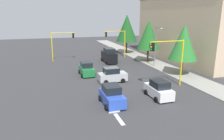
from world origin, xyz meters
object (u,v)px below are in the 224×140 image
object	(u,v)px
traffic_signal_far_right	(61,41)
car_green	(87,69)
street_lamp_curbside	(156,42)
car_silver	(112,75)
tree_roadside_mid	(149,35)
tree_roadside_far	(127,28)
traffic_signal_far_left	(117,39)
tree_roadside_near	(184,42)
delivery_van_black	(109,56)
traffic_signal_near_left	(170,54)
car_blue	(112,96)
car_white	(159,90)

from	to	relation	value
traffic_signal_far_right	car_green	size ratio (longest dim) A/B	1.45
street_lamp_curbside	car_silver	bearing A→B (deg)	-59.61
street_lamp_curbside	tree_roadside_mid	world-z (taller)	tree_roadside_mid
tree_roadside_mid	tree_roadside_far	world-z (taller)	tree_roadside_far
traffic_signal_far_left	tree_roadside_near	size ratio (longest dim) A/B	0.75
tree_roadside_near	delivery_van_black	bearing A→B (deg)	-146.31
tree_roadside_mid	car_green	world-z (taller)	tree_roadside_mid
traffic_signal_near_left	car_blue	size ratio (longest dim) A/B	1.55
car_green	car_silver	bearing A→B (deg)	31.60
car_silver	car_green	world-z (taller)	same
car_white	tree_roadside_far	bearing A→B (deg)	165.92
tree_roadside_mid	car_green	bearing A→B (deg)	-66.49
traffic_signal_near_left	car_silver	bearing A→B (deg)	-123.29
car_white	car_blue	bearing A→B (deg)	-88.24
tree_roadside_near	car_blue	distance (m)	15.47
traffic_signal_far_left	car_green	xyz separation A→B (m)	(11.67, -8.73, -3.12)
car_green	car_white	bearing A→B (deg)	27.20
traffic_signal_far_right	tree_roadside_mid	size ratio (longest dim) A/B	0.71
tree_roadside_mid	delivery_van_black	size ratio (longest dim) A/B	1.66
car_green	car_blue	distance (m)	11.42
traffic_signal_near_left	car_silver	world-z (taller)	traffic_signal_near_left
traffic_signal_near_left	tree_roadside_mid	bearing A→B (deg)	163.02
tree_roadside_far	car_green	bearing A→B (deg)	-38.65
car_green	delivery_van_black	bearing A→B (deg)	142.13
street_lamp_curbside	traffic_signal_near_left	bearing A→B (deg)	-19.88
tree_roadside_far	traffic_signal_far_right	bearing A→B (deg)	-75.25
traffic_signal_near_left	car_blue	world-z (taller)	traffic_signal_near_left
traffic_signal_far_left	delivery_van_black	xyz separation A→B (m)	(4.30, -3.00, -2.74)
tree_roadside_far	car_silver	bearing A→B (deg)	-26.26
street_lamp_curbside	car_silver	distance (m)	11.62
traffic_signal_far_right	traffic_signal_far_left	distance (m)	11.39
tree_roadside_near	tree_roadside_far	bearing A→B (deg)	-177.14
traffic_signal_near_left	delivery_van_black	size ratio (longest dim) A/B	1.22
tree_roadside_near	car_green	world-z (taller)	tree_roadside_near
street_lamp_curbside	tree_roadside_near	distance (m)	5.79
tree_roadside_mid	car_white	xyz separation A→B (m)	(16.92, -7.25, -4.33)
traffic_signal_far_left	car_silver	xyz separation A→B (m)	(16.00, -6.07, -3.12)
street_lamp_curbside	car_white	world-z (taller)	street_lamp_curbside
car_blue	traffic_signal_far_left	bearing A→B (deg)	160.13
tree_roadside_mid	car_white	distance (m)	18.91
tree_roadside_near	tree_roadside_far	xyz separation A→B (m)	(-20.00, -1.00, 0.95)
traffic_signal_far_right	delivery_van_black	world-z (taller)	traffic_signal_far_right
street_lamp_curbside	car_green	xyz separation A→B (m)	(1.28, -12.23, -3.45)
street_lamp_curbside	tree_roadside_far	distance (m)	14.48
car_silver	car_blue	xyz separation A→B (m)	(7.08, -2.27, 0.00)
car_silver	car_white	world-z (taller)	same
traffic_signal_far_right	tree_roadside_far	size ratio (longest dim) A/B	0.63
tree_roadside_mid	delivery_van_black	bearing A→B (deg)	-103.12
car_white	car_silver	bearing A→B (deg)	-155.75
tree_roadside_near	car_blue	size ratio (longest dim) A/B	2.00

